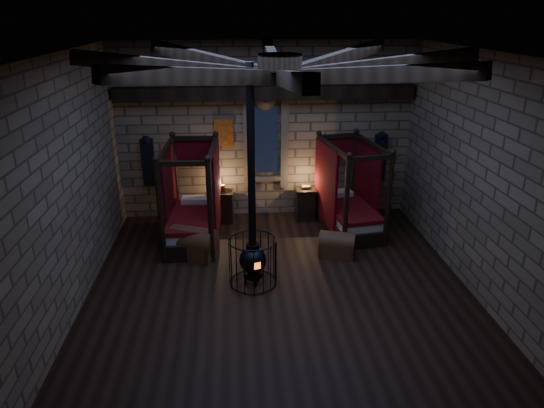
{
  "coord_description": "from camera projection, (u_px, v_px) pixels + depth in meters",
  "views": [
    {
      "loc": [
        -0.75,
        -7.87,
        4.81
      ],
      "look_at": [
        -0.08,
        0.6,
        1.4
      ],
      "focal_mm": 32.0,
      "sensor_mm": 36.0,
      "label": 1
    }
  ],
  "objects": [
    {
      "name": "trunk_right",
      "position": [
        337.0,
        245.0,
        10.14
      ],
      "size": [
        0.83,
        0.65,
        0.53
      ],
      "rotation": [
        0.0,
        0.0,
        -0.3
      ],
      "color": "brown",
      "rests_on": "ground"
    },
    {
      "name": "bed_left",
      "position": [
        194.0,
        217.0,
        10.74
      ],
      "size": [
        1.19,
        2.12,
        2.16
      ],
      "rotation": [
        0.0,
        0.0,
        -0.05
      ],
      "color": "black",
      "rests_on": "ground"
    },
    {
      "name": "nightstand_left",
      "position": [
        224.0,
        206.0,
        11.73
      ],
      "size": [
        0.51,
        0.49,
        0.94
      ],
      "rotation": [
        0.0,
        0.0,
        -0.06
      ],
      "color": "black",
      "rests_on": "ground"
    },
    {
      "name": "trunk_left",
      "position": [
        193.0,
        244.0,
        10.05
      ],
      "size": [
        1.07,
        0.89,
        0.68
      ],
      "rotation": [
        0.0,
        0.0,
        -0.39
      ],
      "color": "brown",
      "rests_on": "ground"
    },
    {
      "name": "room",
      "position": [
        279.0,
        81.0,
        7.82
      ],
      "size": [
        7.02,
        7.02,
        4.29
      ],
      "color": "black",
      "rests_on": "ground"
    },
    {
      "name": "bed_right",
      "position": [
        348.0,
        209.0,
        11.26
      ],
      "size": [
        1.34,
        2.13,
        2.08
      ],
      "rotation": [
        0.0,
        0.0,
        0.15
      ],
      "color": "black",
      "rests_on": "ground"
    },
    {
      "name": "stove",
      "position": [
        253.0,
        256.0,
        8.96
      ],
      "size": [
        0.9,
        0.9,
        4.05
      ],
      "rotation": [
        0.0,
        0.0,
        0.28
      ],
      "color": "black",
      "rests_on": "ground"
    },
    {
      "name": "nightstand_right",
      "position": [
        305.0,
        204.0,
        11.87
      ],
      "size": [
        0.5,
        0.48,
        0.86
      ],
      "rotation": [
        0.0,
        0.0,
        -0.02
      ],
      "color": "black",
      "rests_on": "ground"
    }
  ]
}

